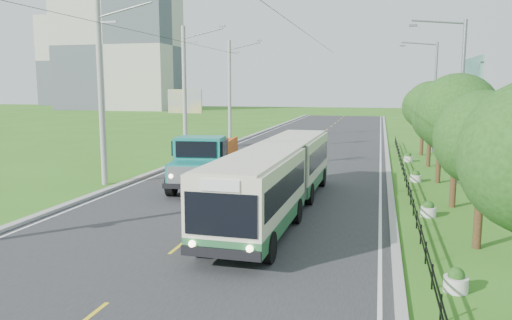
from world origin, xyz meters
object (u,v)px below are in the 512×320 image
at_px(pole_near, 102,92).
at_px(planter_front, 456,281).
at_px(billboard_left, 185,105).
at_px(billboard_right, 472,88).
at_px(tree_fourth, 442,119).
at_px(streetlight_far, 433,93).
at_px(bus, 278,173).
at_px(streetlight_mid, 458,96).
at_px(planter_mid, 416,177).
at_px(planter_near, 428,210).
at_px(pole_mid, 185,91).
at_px(dump_truck, 204,158).
at_px(pole_far, 230,90).
at_px(planter_far, 408,158).
at_px(tree_fifth, 431,110).
at_px(tree_second, 484,144).
at_px(tree_back, 424,109).
at_px(tree_third, 458,119).

relative_size(pole_near, planter_front, 14.93).
height_order(billboard_left, billboard_right, billboard_right).
xyz_separation_m(tree_fourth, streetlight_far, (0.79, 13.86, 1.32)).
height_order(streetlight_far, bus, streetlight_far).
distance_m(streetlight_mid, planter_mid, 5.05).
xyz_separation_m(streetlight_mid, planter_near, (-2.04, -8.00, -4.62)).
relative_size(pole_mid, tree_fourth, 1.85).
bearing_deg(dump_truck, planter_near, -24.27).
relative_size(pole_far, streetlight_far, 1.10).
xyz_separation_m(planter_far, bus, (-6.26, -16.96, 1.45)).
distance_m(tree_fifth, planter_near, 14.64).
xyz_separation_m(pole_near, dump_truck, (5.67, 0.53, -3.48)).
relative_size(tree_second, planter_front, 7.91).
distance_m(streetlight_mid, planter_front, 16.78).
xyz_separation_m(pole_mid, planter_far, (16.86, 1.00, -4.81)).
relative_size(pole_near, tree_back, 1.82).
distance_m(pole_near, planter_mid, 18.23).
xyz_separation_m(tree_third, planter_mid, (-1.26, 5.86, -3.70)).
relative_size(planter_near, billboard_left, 0.13).
distance_m(tree_fifth, bus, 17.00).
bearing_deg(streetlight_far, planter_near, -95.30).
relative_size(tree_fifth, billboard_left, 1.12).
xyz_separation_m(tree_third, planter_near, (-1.26, -2.14, -3.70)).
bearing_deg(planter_front, pole_near, 146.88).
bearing_deg(planter_front, tree_second, 73.12).
bearing_deg(streetlight_far, dump_truck, -125.62).
height_order(planter_far, dump_truck, dump_truck).
bearing_deg(planter_far, billboard_right, -28.39).
height_order(pole_far, billboard_left, pole_far).
xyz_separation_m(planter_near, planter_far, (0.00, 16.00, 0.00)).
bearing_deg(pole_near, planter_mid, 16.52).
distance_m(tree_third, planter_mid, 7.04).
bearing_deg(bus, tree_third, 23.49).
bearing_deg(streetlight_far, tree_second, -91.74).
height_order(pole_near, streetlight_mid, pole_near).
xyz_separation_m(tree_back, planter_near, (-1.26, -20.14, -3.37)).
distance_m(streetlight_mid, billboard_right, 6.24).
bearing_deg(tree_third, pole_far, 126.09).
bearing_deg(streetlight_mid, dump_truck, -161.34).
xyz_separation_m(pole_near, tree_back, (18.12, 17.14, -1.44)).
distance_m(pole_far, tree_second, 35.82).
relative_size(pole_mid, planter_far, 14.93).
bearing_deg(pole_far, planter_far, -33.12).
height_order(planter_near, planter_far, same).
relative_size(tree_fourth, streetlight_mid, 0.60).
xyz_separation_m(tree_back, planter_front, (-1.26, -28.14, -3.37)).
height_order(streetlight_far, billboard_right, streetlight_far).
relative_size(pole_near, pole_mid, 1.00).
distance_m(pole_near, tree_fifth, 21.31).
height_order(planter_near, bus, bus).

